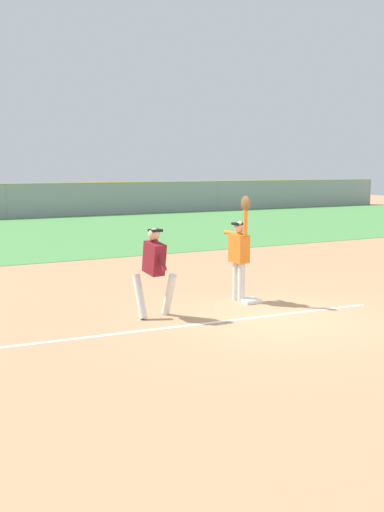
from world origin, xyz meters
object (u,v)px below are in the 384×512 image
parked_car_tan (74,201)px  first_base (250,301)px  parked_car_silver (8,202)px  fielder (240,250)px  runner (154,266)px  baseball (240,223)px

parked_car_tan → first_base: bearing=-93.3°
parked_car_silver → first_base: bearing=-89.4°
fielder → parked_car_silver: size_ratio=0.51×
first_base → parked_car_silver: 28.70m
first_base → parked_car_silver: bearing=88.7°
first_base → runner: runner is taller
fielder → runner: 2.21m
runner → parked_car_silver: size_ratio=0.39×
first_base → baseball: 1.68m
fielder → parked_car_silver: fielder is taller
fielder → runner: bearing=7.5°
runner → parked_car_silver: (2.97, 28.86, -0.32)m
fielder → baseball: 0.59m
fielder → parked_car_tan: 28.31m
runner → parked_car_tan: runner is taller
runner → baseball: baseball is taller
first_base → runner: bearing=-175.7°
baseball → parked_car_tan: (5.01, 27.95, -1.03)m
baseball → runner: bearing=-171.9°
fielder → runner: fielder is taller
runner → baseball: size_ratio=23.24×
parked_car_tan → runner: bearing=-97.7°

